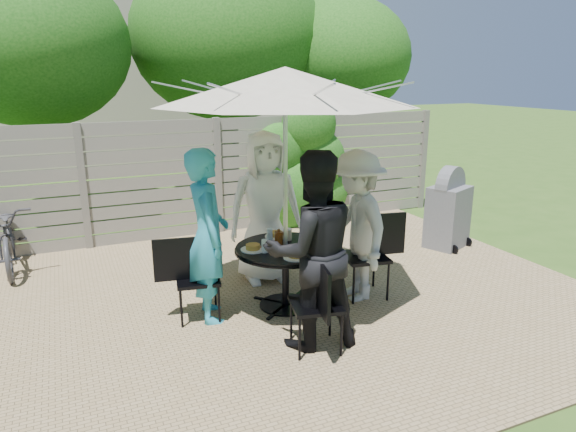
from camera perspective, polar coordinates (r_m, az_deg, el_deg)
name	(u,v)px	position (r m, az deg, el deg)	size (l,w,h in m)	color
backyard_envelope	(144,69)	(15.23, -15.71, 15.43)	(60.00, 60.00, 5.00)	#325219
patio_table	(286,265)	(5.60, -0.28, -5.51)	(1.19, 1.19, 0.71)	black
umbrella	(285,86)	(5.23, -0.31, 14.22)	(2.93, 2.93, 2.57)	silver
chair_back	(263,257)	(6.55, -2.78, -4.57)	(0.41, 0.61, 0.84)	black
person_back	(265,208)	(6.23, -2.53, 0.92)	(0.91, 0.59, 1.87)	white
chair_left	(197,295)	(5.50, -10.04, -8.63)	(0.69, 0.51, 0.91)	black
person_left	(208,236)	(5.29, -8.91, -2.23)	(0.66, 0.43, 1.81)	teal
chair_front	(316,323)	(4.85, 3.13, -11.78)	(0.54, 0.71, 0.93)	black
person_front	(312,251)	(4.71, 2.69, -3.95)	(0.91, 0.71, 1.87)	black
chair_right	(366,272)	(6.01, 8.63, -6.20)	(0.75, 0.55, 0.99)	black
person_right	(357,227)	(5.77, 7.62, -1.19)	(1.11, 0.64, 1.72)	#B7B4B1
plate_back	(276,235)	(5.85, -1.32, -2.12)	(0.26, 0.26, 0.06)	white
plate_left	(253,248)	(5.43, -3.92, -3.57)	(0.26, 0.26, 0.06)	white
plate_front	(296,256)	(5.20, 0.89, -4.43)	(0.26, 0.26, 0.06)	white
plate_right	(317,242)	(5.63, 3.23, -2.85)	(0.26, 0.26, 0.06)	white
glass_back	(270,235)	(5.71, -2.06, -2.07)	(0.07, 0.07, 0.14)	silver
glass_left	(265,246)	(5.34, -2.62, -3.36)	(0.07, 0.07, 0.14)	silver
glass_front	(303,247)	(5.30, 1.63, -3.49)	(0.07, 0.07, 0.14)	silver
syrup_jug	(279,239)	(5.53, -1.03, -2.56)	(0.09, 0.09, 0.16)	#59280C
coffee_cup	(288,235)	(5.74, 0.03, -2.10)	(0.08, 0.08, 0.12)	#C6B293
bicycle	(9,235)	(7.68, -28.56, -1.88)	(0.60, 1.73, 0.91)	#333338
bbq_grill	(448,211)	(7.87, 17.37, 0.53)	(0.73, 0.66, 1.23)	#5E5E63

